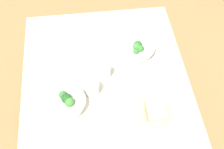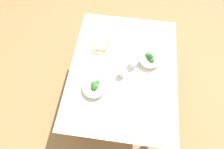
% 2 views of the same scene
% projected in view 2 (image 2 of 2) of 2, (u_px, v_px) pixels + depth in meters
% --- Properties ---
extents(ground_plane, '(6.00, 6.00, 0.00)m').
position_uv_depth(ground_plane, '(120.00, 96.00, 2.35)').
color(ground_plane, '#9E7547').
extents(dining_table, '(1.31, 1.01, 0.75)m').
position_uv_depth(dining_table, '(122.00, 75.00, 1.78)').
color(dining_table, beige).
rests_on(dining_table, ground_plane).
extents(broccoli_bowl_far, '(0.21, 0.21, 0.08)m').
position_uv_depth(broccoli_bowl_far, '(94.00, 87.00, 1.56)').
color(broccoli_bowl_far, silver).
rests_on(broccoli_bowl_far, dining_table).
extents(broccoli_bowl_near, '(0.22, 0.22, 0.10)m').
position_uv_depth(broccoli_bowl_near, '(149.00, 59.00, 1.69)').
color(broccoli_bowl_near, silver).
rests_on(broccoli_bowl_near, dining_table).
extents(bread_side_plate, '(0.21, 0.21, 0.03)m').
position_uv_depth(bread_side_plate, '(100.00, 46.00, 1.79)').
color(bread_side_plate, '#D6B27A').
rests_on(bread_side_plate, dining_table).
extents(water_glass_center, '(0.07, 0.07, 0.08)m').
position_uv_depth(water_glass_center, '(122.00, 73.00, 1.62)').
color(water_glass_center, silver).
rests_on(water_glass_center, dining_table).
extents(water_glass_side, '(0.08, 0.08, 0.08)m').
position_uv_depth(water_glass_side, '(133.00, 63.00, 1.66)').
color(water_glass_side, silver).
rests_on(water_glass_side, dining_table).
extents(fork_by_far_bowl, '(0.11, 0.02, 0.00)m').
position_uv_depth(fork_by_far_bowl, '(117.00, 115.00, 1.48)').
color(fork_by_far_bowl, '#B7B7BC').
rests_on(fork_by_far_bowl, dining_table).
extents(fork_by_near_bowl, '(0.09, 0.03, 0.00)m').
position_uv_depth(fork_by_near_bowl, '(161.00, 92.00, 1.58)').
color(fork_by_near_bowl, '#B7B7BC').
rests_on(fork_by_near_bowl, dining_table).
extents(table_knife_left, '(0.17, 0.08, 0.00)m').
position_uv_depth(table_knife_left, '(98.00, 110.00, 1.50)').
color(table_knife_left, '#B7B7BC').
rests_on(table_knife_left, dining_table).
extents(table_knife_right, '(0.09, 0.20, 0.00)m').
position_uv_depth(table_knife_right, '(114.00, 64.00, 1.71)').
color(table_knife_right, '#B7B7BC').
rests_on(table_knife_right, dining_table).
extents(napkin_folded_upper, '(0.23, 0.20, 0.01)m').
position_uv_depth(napkin_folded_upper, '(149.00, 93.00, 1.57)').
color(napkin_folded_upper, '#B1A997').
rests_on(napkin_folded_upper, dining_table).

